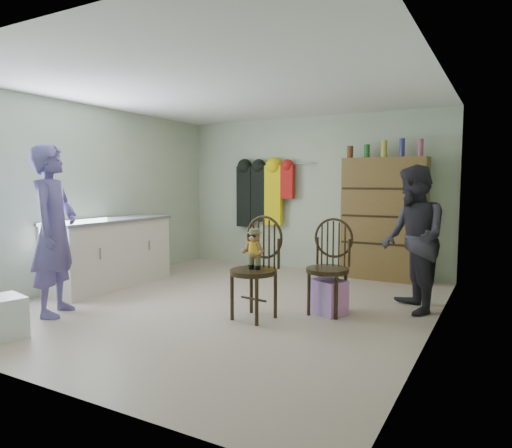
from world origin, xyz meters
The scene contains 11 objects.
ground_plane centered at (0.00, 0.00, 0.00)m, with size 5.00×5.00×0.00m, color #C3B29D.
room_walls centered at (0.00, 0.53, 1.58)m, with size 5.00×5.00×5.00m.
counter centered at (-1.95, 0.00, 0.47)m, with size 0.64×1.86×0.94m.
plastic_tub centered at (-1.25, -2.01, 0.19)m, with size 0.40×0.38×0.38m, color white.
chair_front centered at (0.55, -0.32, 0.63)m, with size 0.54×0.54×1.09m.
chair_far centered at (1.15, 0.25, 0.56)m, with size 0.47×0.47×1.04m.
striped_bag centered at (1.16, 0.19, 0.19)m, with size 0.36×0.28×0.38m, color pink.
person_left centered at (-1.44, -1.26, 0.92)m, with size 0.67×0.44×1.85m, color #5E549B.
person_right centered at (1.95, 0.72, 0.82)m, with size 0.79×0.62×1.64m, color #2D2B33.
dresser centered at (1.25, 2.30, 0.91)m, with size 1.20×0.39×2.06m.
coat_rack centered at (-0.83, 2.38, 1.25)m, with size 1.42×0.12×1.09m.
Camera 1 is at (2.84, -4.49, 1.44)m, focal length 32.00 mm.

